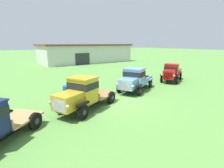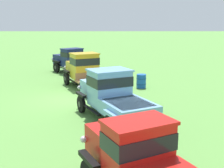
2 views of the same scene
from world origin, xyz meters
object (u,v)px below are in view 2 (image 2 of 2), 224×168
Objects in this scene: vintage_truck_second_in_line at (84,69)px; oil_drum_beside_row at (141,81)px; vintage_truck_foreground_near at (71,60)px; vintage_truck_midrow_center at (112,94)px.

oil_drum_beside_row is (0.40, 3.82, -0.75)m from vintage_truck_second_in_line.
vintage_truck_second_in_line is at bearing 16.58° from vintage_truck_foreground_near.
vintage_truck_midrow_center is (11.68, 3.41, 0.02)m from vintage_truck_foreground_near.
vintage_truck_midrow_center reaches higher than oil_drum_beside_row.
vintage_truck_foreground_near is at bearing -163.42° from vintage_truck_second_in_line.
vintage_truck_second_in_line reaches higher than vintage_truck_foreground_near.
vintage_truck_foreground_near reaches higher than oil_drum_beside_row.
vintage_truck_midrow_center is at bearing 16.27° from vintage_truck_foreground_near.
vintage_truck_foreground_near is 0.89× the size of vintage_truck_second_in_line.
vintage_truck_second_in_line is 3.92m from oil_drum_beside_row.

